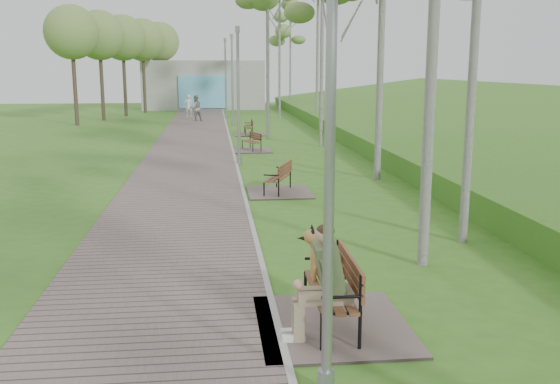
{
  "coord_description": "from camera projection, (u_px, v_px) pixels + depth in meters",
  "views": [
    {
      "loc": [
        -0.82,
        -3.0,
        3.48
      ],
      "look_at": [
        0.37,
        8.07,
        1.25
      ],
      "focal_mm": 40.0,
      "sensor_mm": 36.0,
      "label": 1
    }
  ],
  "objects": [
    {
      "name": "birch_distant_b",
      "position": [
        290.0,
        28.0,
        50.96
      ],
      "size": [
        2.22,
        2.22,
        8.37
      ],
      "color": "silver",
      "rests_on": "ground"
    },
    {
      "name": "building_north",
      "position": [
        204.0,
        85.0,
        52.83
      ],
      "size": [
        10.0,
        5.2,
        4.0
      ],
      "color": "#9E9E99",
      "rests_on": "ground"
    },
    {
      "name": "lamp_post_second",
      "position": [
        238.0,
        101.0,
        22.21
      ],
      "size": [
        0.19,
        0.19,
        4.89
      ],
      "color": "gray",
      "rests_on": "ground"
    },
    {
      "name": "bench_second",
      "position": [
        278.0,
        186.0,
        17.49
      ],
      "size": [
        1.75,
        1.95,
        1.07
      ],
      "color": "#695955",
      "rests_on": "ground"
    },
    {
      "name": "pedestrian_near",
      "position": [
        188.0,
        106.0,
        44.15
      ],
      "size": [
        0.65,
        0.51,
        1.56
      ],
      "primitive_type": "imported",
      "rotation": [
        0.0,
        0.0,
        3.4
      ],
      "color": "silver",
      "rests_on": "ground"
    },
    {
      "name": "pedestrian_far",
      "position": [
        196.0,
        108.0,
        40.49
      ],
      "size": [
        1.02,
        0.93,
        1.7
      ],
      "primitive_type": "imported",
      "rotation": [
        0.0,
        0.0,
        3.57
      ],
      "color": "gray",
      "rests_on": "ground"
    },
    {
      "name": "lamp_post_third",
      "position": [
        232.0,
        83.0,
        37.58
      ],
      "size": [
        0.21,
        0.21,
        5.41
      ],
      "color": "gray",
      "rests_on": "ground"
    },
    {
      "name": "bench_main",
      "position": [
        326.0,
        293.0,
        8.36
      ],
      "size": [
        2.04,
        2.26,
        1.78
      ],
      "color": "#695955",
      "rests_on": "ground"
    },
    {
      "name": "bench_far",
      "position": [
        249.0,
        131.0,
        32.58
      ],
      "size": [
        1.58,
        1.76,
        0.97
      ],
      "color": "#695955",
      "rests_on": "ground"
    },
    {
      "name": "bench_third",
      "position": [
        252.0,
        147.0,
        26.29
      ],
      "size": [
        1.56,
        1.74,
        0.96
      ],
      "color": "#695955",
      "rests_on": "ground"
    },
    {
      "name": "embankment",
      "position": [
        542.0,
        157.0,
        24.45
      ],
      "size": [
        14.0,
        70.0,
        1.6
      ],
      "primitive_type": "cube",
      "color": "#4E8428",
      "rests_on": "ground"
    },
    {
      "name": "lamp_post_near",
      "position": [
        329.0,
        191.0,
        6.32
      ],
      "size": [
        0.19,
        0.19,
        4.81
      ],
      "color": "gray",
      "rests_on": "ground"
    },
    {
      "name": "birch_distant_a",
      "position": [
        280.0,
        14.0,
        41.97
      ],
      "size": [
        2.23,
        2.23,
        8.86
      ],
      "color": "silver",
      "rests_on": "ground"
    },
    {
      "name": "walkway",
      "position": [
        190.0,
        157.0,
        24.46
      ],
      "size": [
        3.5,
        67.0,
        0.04
      ],
      "primitive_type": "cube",
      "color": "#695955",
      "rests_on": "ground"
    },
    {
      "name": "lamp_post_far",
      "position": [
        226.0,
        81.0,
        42.89
      ],
      "size": [
        0.21,
        0.21,
        5.41
      ],
      "color": "gray",
      "rests_on": "ground"
    },
    {
      "name": "kerb",
      "position": [
        234.0,
        156.0,
        24.64
      ],
      "size": [
        0.1,
        67.0,
        0.05
      ],
      "primitive_type": "cube",
      "color": "#999993",
      "rests_on": "ground"
    }
  ]
}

